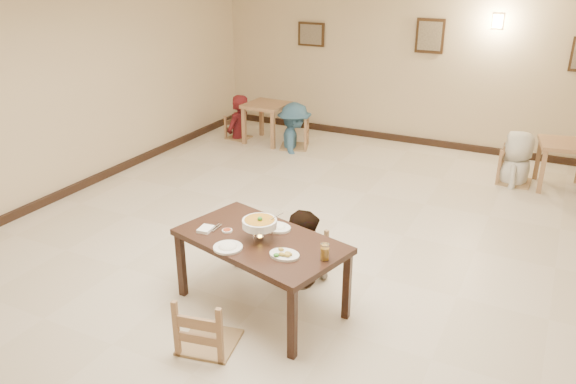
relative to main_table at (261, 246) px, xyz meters
The scene contains 27 objects.
floor 1.26m from the main_table, 91.53° to the left, with size 10.00×10.00×0.00m, color beige.
wall_back 6.11m from the main_table, 90.27° to the left, with size 10.00×10.00×0.00m, color beige.
wall_left 4.24m from the main_table, 165.36° to the left, with size 10.00×10.00×0.00m, color beige.
baseboard_back 6.05m from the main_table, 90.27° to the left, with size 8.00×0.06×0.12m, color black.
baseboard_left 4.18m from the main_table, 165.25° to the left, with size 0.06×10.00×0.12m, color black.
picture_a 6.52m from the main_table, 110.34° to the left, with size 0.55×0.04×0.45m.
picture_b 6.15m from the main_table, 89.31° to the left, with size 0.50×0.04×0.60m.
wall_sconce 6.33m from the main_table, 78.97° to the left, with size 0.16×0.05×0.22m, color #FFD88C.
main_table is the anchor object (origin of this frame).
chair_far 0.82m from the main_table, 84.84° to the left, with size 0.44×0.44×0.94m.
chair_near 0.78m from the main_table, 99.75° to the right, with size 0.50×0.50×1.06m.
main_diner 0.72m from the main_table, 81.14° to the left, with size 0.78×0.60×1.60m, color gray.
curry_warmer 0.26m from the main_table, 71.30° to the right, with size 0.37×0.33×0.30m.
rice_plate_far 0.27m from the main_table, 83.47° to the left, with size 0.32×0.32×0.07m.
rice_plate_near 0.37m from the main_table, 118.79° to the right, with size 0.28×0.28×0.06m.
fried_plate 0.43m from the main_table, 29.85° to the right, with size 0.29×0.29×0.06m.
chili_dish 0.38m from the main_table, behind, with size 0.10×0.10×0.02m.
napkin_cutlery 0.59m from the main_table, behind, with size 0.16×0.26×0.03m.
drink_glass 0.74m from the main_table, ahead, with size 0.08×0.08×0.16m.
bg_table_left 5.49m from the main_table, 118.15° to the left, with size 0.78×0.78×0.75m.
bg_table_right 5.44m from the main_table, 62.29° to the left, with size 0.84×0.84×0.73m.
bg_chair_ll 5.78m from the main_table, 123.72° to the left, with size 0.41×0.41×0.86m.
bg_chair_lr 5.17m from the main_table, 112.49° to the left, with size 0.50×0.50×1.06m.
bg_chair_rl 5.11m from the main_table, 68.21° to the left, with size 0.49×0.49×1.05m.
bg_diner_a 5.77m from the main_table, 123.72° to the left, with size 0.63×0.41×1.72m, color #591419.
bg_diner_b 5.17m from the main_table, 112.49° to the left, with size 1.08×0.62×1.68m, color teal.
bg_diner_c 5.11m from the main_table, 68.21° to the left, with size 0.82×0.53×1.68m, color silver.
Camera 1 is at (2.44, -5.25, 3.29)m, focal length 35.00 mm.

